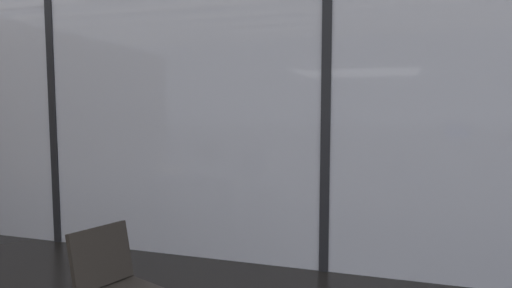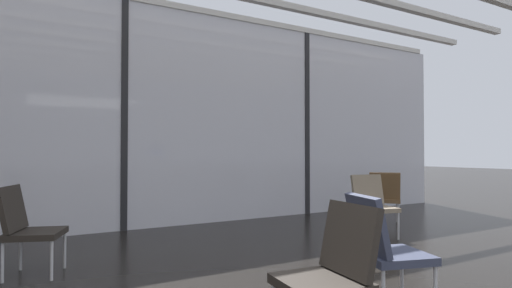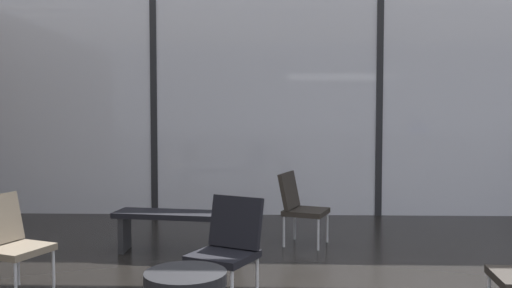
{
  "view_description": "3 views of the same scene",
  "coord_description": "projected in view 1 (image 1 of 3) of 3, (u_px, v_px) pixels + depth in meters",
  "views": [
    {
      "loc": [
        0.59,
        0.68,
        1.78
      ],
      "look_at": [
        -1.61,
        7.95,
        1.11
      ],
      "focal_mm": 29.78,
      "sensor_mm": 36.0,
      "label": 1
    },
    {
      "loc": [
        -1.4,
        -1.26,
        1.19
      ],
      "look_at": [
        1.41,
        3.57,
        1.31
      ],
      "focal_mm": 28.7,
      "sensor_mm": 36.0,
      "label": 2
    },
    {
      "loc": [
        -1.66,
        -3.11,
        1.58
      ],
      "look_at": [
        -1.91,
        5.51,
        1.09
      ],
      "focal_mm": 37.38,
      "sensor_mm": 36.0,
      "label": 3
    }
  ],
  "objects": [
    {
      "name": "glass_curtain_wall",
      "position": [
        326.0,
        107.0,
        4.48
      ],
      "size": [
        14.0,
        0.08,
        3.56
      ],
      "primitive_type": "cube",
      "color": "silver",
      "rests_on": "ground"
    },
    {
      "name": "window_mullion_0",
      "position": [
        55.0,
        107.0,
        5.49
      ],
      "size": [
        0.1,
        0.12,
        3.56
      ],
      "primitive_type": "cube",
      "color": "black",
      "rests_on": "ground"
    },
    {
      "name": "window_mullion_1",
      "position": [
        326.0,
        107.0,
        4.48
      ],
      "size": [
        0.1,
        0.12,
        3.56
      ],
      "primitive_type": "cube",
      "color": "black",
      "rests_on": "ground"
    },
    {
      "name": "parked_airplane",
      "position": [
        298.0,
        102.0,
        9.9
      ],
      "size": [
        13.27,
        3.76,
        3.76
      ],
      "color": "#B2BCD6",
      "rests_on": "ground"
    },
    {
      "name": "lounge_chair_3",
      "position": [
        112.0,
        280.0,
        3.16
      ],
      "size": [
        0.66,
        0.63,
        0.87
      ],
      "rotation": [
        0.0,
        0.0,
        1.22
      ],
      "color": "#28231E",
      "rests_on": "ground"
    }
  ]
}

